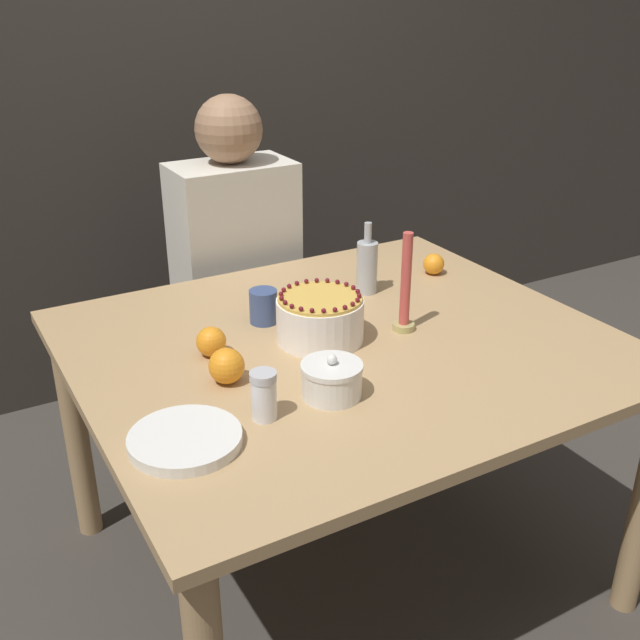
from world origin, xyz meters
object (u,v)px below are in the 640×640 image
at_px(cake, 320,319).
at_px(sugar_bowl, 332,380).
at_px(bottle, 367,266).
at_px(person_man_blue_shirt, 237,300).
at_px(sugar_shaker, 264,395).
at_px(candle, 405,292).

height_order(cake, sugar_bowl, cake).
xyz_separation_m(sugar_bowl, bottle, (0.39, 0.46, 0.04)).
xyz_separation_m(bottle, person_man_blue_shirt, (-0.18, 0.54, -0.27)).
bearing_deg(sugar_shaker, bottle, 40.13).
relative_size(sugar_bowl, person_man_blue_shirt, 0.11).
distance_m(bottle, person_man_blue_shirt, 0.63).
bearing_deg(bottle, candle, -101.62).
bearing_deg(sugar_bowl, person_man_blue_shirt, 78.34).
height_order(sugar_bowl, bottle, bottle).
height_order(cake, person_man_blue_shirt, person_man_blue_shirt).
bearing_deg(bottle, sugar_shaker, -139.87).
xyz_separation_m(sugar_shaker, bottle, (0.56, 0.47, 0.03)).
distance_m(sugar_bowl, sugar_shaker, 0.17).
height_order(sugar_bowl, candle, candle).
relative_size(sugar_bowl, sugar_shaker, 1.27).
bearing_deg(cake, candle, -14.35).
distance_m(sugar_bowl, bottle, 0.61).
xyz_separation_m(sugar_bowl, sugar_shaker, (-0.17, -0.01, 0.02)).
bearing_deg(bottle, sugar_bowl, -130.19).
relative_size(cake, sugar_bowl, 1.61).
xyz_separation_m(cake, bottle, (0.28, 0.21, 0.02)).
xyz_separation_m(sugar_bowl, candle, (0.34, 0.20, 0.07)).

